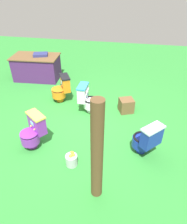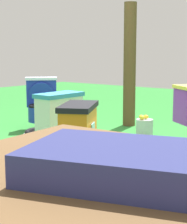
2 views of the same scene
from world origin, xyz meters
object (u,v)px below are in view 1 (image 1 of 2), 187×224
at_px(toilet_orange, 62,89).
at_px(wooden_post, 97,154).
at_px(small_crate, 126,105).
at_px(toilet_white, 87,99).
at_px(lemon_bucket, 72,160).
at_px(toilet_blue, 146,139).
at_px(toilet_purple, 33,131).
at_px(vendor_table, 37,67).

xyz_separation_m(toilet_orange, wooden_post, (1.44, -2.66, 0.51)).
height_order(toilet_orange, small_crate, toilet_orange).
relative_size(toilet_white, lemon_bucket, 2.63).
relative_size(toilet_blue, lemon_bucket, 2.63).
height_order(toilet_purple, vendor_table, vendor_table).
distance_m(toilet_blue, wooden_post, 1.38).
xyz_separation_m(toilet_white, small_crate, (0.97, 0.18, -0.20)).
height_order(toilet_blue, lemon_bucket, toilet_blue).
xyz_separation_m(toilet_blue, wooden_post, (-0.76, -1.03, 0.51)).
distance_m(toilet_orange, lemon_bucket, 2.36).
bearing_deg(toilet_white, toilet_purple, -27.37).
xyz_separation_m(small_crate, lemon_bucket, (-0.88, -1.97, -0.06)).
xyz_separation_m(toilet_blue, small_crate, (-0.44, 1.42, -0.20)).
distance_m(wooden_post, lemon_bucket, 1.07).
bearing_deg(lemon_bucket, vendor_table, 122.16).
height_order(toilet_white, toilet_orange, same).
distance_m(toilet_white, toilet_purple, 1.63).
xyz_separation_m(toilet_purple, vendor_table, (-1.25, 3.02, 0.02)).
xyz_separation_m(toilet_white, lemon_bucket, (0.09, -1.79, -0.26)).
relative_size(toilet_purple, wooden_post, 0.41).
relative_size(vendor_table, wooden_post, 0.86).
relative_size(toilet_blue, vendor_table, 0.48).
bearing_deg(toilet_orange, vendor_table, 16.69).
bearing_deg(small_crate, toilet_orange, 173.42).
distance_m(toilet_white, small_crate, 1.00).
distance_m(vendor_table, small_crate, 3.32).
bearing_deg(small_crate, vendor_table, 154.76).
bearing_deg(toilet_blue, lemon_bucket, 156.29).
xyz_separation_m(toilet_blue, toilet_white, (-1.41, 1.25, 0.00)).
bearing_deg(toilet_purple, small_crate, -100.33).
bearing_deg(vendor_table, wooden_post, -55.28).
xyz_separation_m(toilet_orange, small_crate, (1.76, -0.20, -0.19)).
height_order(toilet_blue, toilet_white, same).
distance_m(toilet_orange, wooden_post, 3.07).
xyz_separation_m(toilet_blue, lemon_bucket, (-1.32, -0.54, -0.26)).
bearing_deg(toilet_orange, toilet_blue, -155.46).
bearing_deg(vendor_table, small_crate, -25.24).
height_order(toilet_white, toilet_purple, same).
bearing_deg(small_crate, toilet_purple, -137.46).
bearing_deg(toilet_white, wooden_post, 17.28).
distance_m(toilet_blue, lemon_bucket, 1.45).
bearing_deg(toilet_white, small_crate, 101.73).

